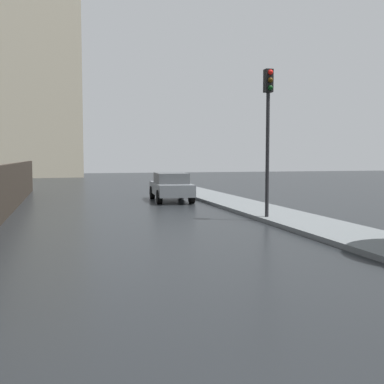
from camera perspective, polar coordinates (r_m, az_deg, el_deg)
The scene contains 3 objects.
car_grey_near_kerb at distance 23.19m, azimuth -2.51°, elevation 0.70°, with size 1.91×4.24×1.36m.
traffic_light at distance 16.24m, azimuth 9.01°, elevation 8.84°, with size 0.26×0.39×4.87m.
distant_tower at distance 54.46m, azimuth -19.70°, elevation 11.41°, with size 12.42×10.27×21.94m.
Camera 1 is at (-2.22, -1.51, 2.18)m, focal length 45.03 mm.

